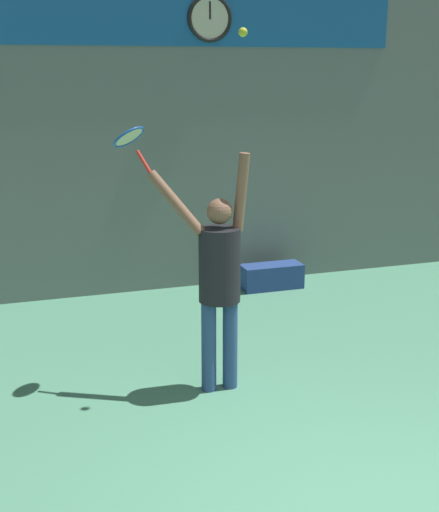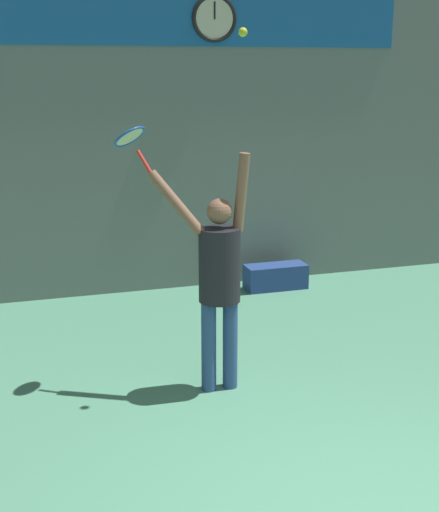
{
  "view_description": "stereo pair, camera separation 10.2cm",
  "coord_description": "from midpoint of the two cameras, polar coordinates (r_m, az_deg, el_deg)",
  "views": [
    {
      "loc": [
        -2.17,
        -3.1,
        2.75
      ],
      "look_at": [
        -0.33,
        2.4,
        1.21
      ],
      "focal_mm": 50.0,
      "sensor_mm": 36.0,
      "label": 1
    },
    {
      "loc": [
        -2.07,
        -3.13,
        2.75
      ],
      "look_at": [
        -0.33,
        2.4,
        1.21
      ],
      "focal_mm": 50.0,
      "sensor_mm": 36.0,
      "label": 2
    }
  ],
  "objects": [
    {
      "name": "sponsor_banner",
      "position": [
        8.8,
        -3.69,
        18.5
      ],
      "size": [
        5.92,
        0.02,
        0.64
      ],
      "color": "#195B9E"
    },
    {
      "name": "back_wall",
      "position": [
        8.85,
        -3.69,
        13.2
      ],
      "size": [
        18.0,
        0.1,
        5.0
      ],
      "color": "slate",
      "rests_on": "ground_plane"
    },
    {
      "name": "scoreboard_clock",
      "position": [
        8.93,
        -0.07,
        18.48
      ],
      "size": [
        0.56,
        0.05,
        0.56
      ],
      "color": "beige"
    },
    {
      "name": "equipment_bag",
      "position": [
        9.16,
        4.83,
        -1.65
      ],
      "size": [
        0.79,
        0.32,
        0.31
      ],
      "color": "navy",
      "rests_on": "ground_plane"
    },
    {
      "name": "tennis_ball",
      "position": [
        5.78,
        2.42,
        17.46
      ],
      "size": [
        0.07,
        0.07,
        0.07
      ],
      "color": "#CCDB2D"
    },
    {
      "name": "tennis_racket",
      "position": [
        6.1,
        -6.62,
        9.26
      ],
      "size": [
        0.39,
        0.38,
        0.4
      ],
      "color": "red"
    },
    {
      "name": "tennis_player",
      "position": [
        6.04,
        0.41,
        -1.38
      ],
      "size": [
        0.83,
        0.52,
        2.08
      ],
      "color": "#2D4C7F",
      "rests_on": "ground_plane"
    }
  ]
}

